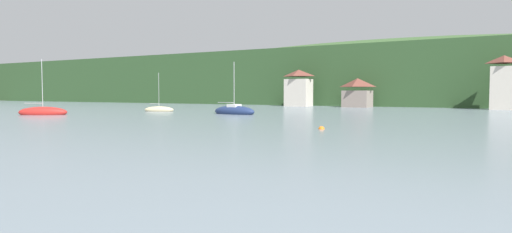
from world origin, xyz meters
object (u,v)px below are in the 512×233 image
(shore_building_westcentral, at_px, (357,93))
(mooring_buoy_near, at_px, (321,129))
(sailboat_far_3, at_px, (234,111))
(shore_building_west, at_px, (299,89))
(sailboat_far_6, at_px, (159,110))
(shore_building_central, at_px, (503,83))
(sailboat_far_2, at_px, (43,112))

(shore_building_westcentral, height_order, mooring_buoy_near, shore_building_westcentral)
(sailboat_far_3, height_order, mooring_buoy_near, sailboat_far_3)
(shore_building_west, distance_m, shore_building_westcentral, 14.61)
(sailboat_far_3, height_order, sailboat_far_6, sailboat_far_3)
(shore_building_west, distance_m, shore_building_central, 43.69)
(shore_building_west, height_order, sailboat_far_3, shore_building_west)
(shore_building_west, relative_size, sailboat_far_2, 1.01)
(sailboat_far_2, xyz_separation_m, sailboat_far_6, (7.11, 17.54, -0.10))
(shore_building_west, xyz_separation_m, sailboat_far_6, (-9.42, -39.45, -4.05))
(sailboat_far_2, bearing_deg, shore_building_westcentral, 26.84)
(shore_building_central, bearing_deg, sailboat_far_2, -136.64)
(shore_building_central, distance_m, sailboat_far_2, 82.95)
(shore_building_central, xyz_separation_m, mooring_buoy_near, (-14.47, -60.26, -5.15))
(shore_building_west, distance_m, mooring_buoy_near, 67.22)
(shore_building_central, bearing_deg, shore_building_westcentral, 178.74)
(shore_building_central, distance_m, sailboat_far_6, 66.25)
(sailboat_far_2, relative_size, sailboat_far_3, 1.03)
(shore_building_central, height_order, mooring_buoy_near, shore_building_central)
(shore_building_westcentral, bearing_deg, sailboat_far_6, -120.97)
(shore_building_west, distance_m, sailboat_far_2, 59.47)
(shore_building_westcentral, bearing_deg, sailboat_far_2, -118.40)
(sailboat_far_2, height_order, sailboat_far_3, sailboat_far_2)
(shore_building_west, height_order, shore_building_westcentral, shore_building_west)
(sailboat_far_3, bearing_deg, sailboat_far_2, -139.35)
(shore_building_westcentral, distance_m, shore_building_central, 29.19)
(sailboat_far_3, xyz_separation_m, mooring_buoy_near, (21.87, -19.45, -0.46))
(shore_building_westcentral, height_order, shore_building_central, shore_building_central)
(shore_building_west, bearing_deg, shore_building_westcentral, 1.99)
(shore_building_west, relative_size, shore_building_westcentral, 1.35)
(shore_building_west, bearing_deg, sailboat_far_6, -103.43)
(shore_building_westcentral, xyz_separation_m, sailboat_far_6, (-23.98, -39.96, -2.98))
(shore_building_central, bearing_deg, sailboat_far_3, -131.68)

